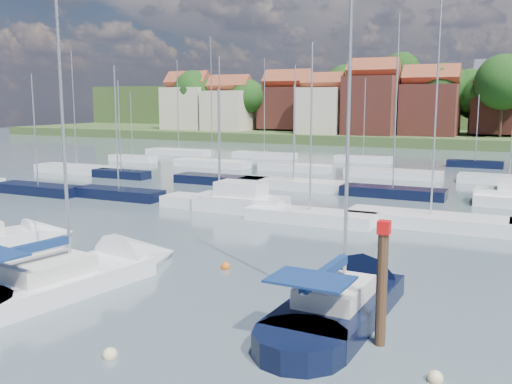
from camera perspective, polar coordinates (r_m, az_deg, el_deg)
The scene contains 11 objects.
ground at distance 59.24m, azimuth 11.99°, elevation 1.02°, with size 260.00×260.00×0.00m, color #46585F.
sailboat_left at distance 35.33m, azimuth -24.07°, elevation -4.43°, with size 5.95×9.34×12.56m.
sailboat_centre at distance 27.37m, azimuth -16.04°, elevation -7.84°, with size 5.57×13.31×17.48m.
sailboat_navy at distance 23.66m, azimuth 9.53°, elevation -10.30°, with size 3.58×12.02×16.49m.
timber_piling at distance 19.94m, azimuth 12.39°, elevation -11.50°, with size 0.40×0.40×6.55m.
buoy_d at distance 19.63m, azimuth -14.37°, elevation -15.77°, with size 0.49×0.49×0.49m, color beige.
buoy_e at distance 28.28m, azimuth -3.07°, elevation -7.67°, with size 0.47×0.47×0.47m, color #D85914.
buoy_f at distance 18.45m, azimuth 17.47°, elevation -17.61°, with size 0.47×0.47×0.47m, color beige.
buoy_g at distance 23.66m, azimuth 3.90°, elevation -11.10°, with size 0.46×0.46×0.46m, color #D85914.
marina_field at distance 54.07m, azimuth 12.75°, elevation 0.69°, with size 79.62×41.41×15.93m.
far_shore_town at distance 150.20m, azimuth 21.38°, elevation 7.17°, with size 212.46×90.00×22.27m.
Camera 1 is at (13.66, -17.06, 8.18)m, focal length 40.00 mm.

